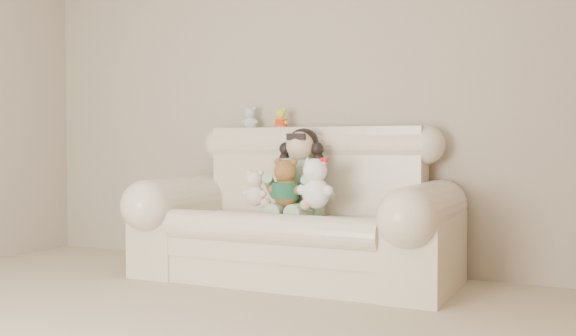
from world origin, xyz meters
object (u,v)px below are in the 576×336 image
Objects in this scene: seated_child at (301,171)px; cream_teddy at (255,185)px; brown_teddy at (286,178)px; sofa at (294,203)px; white_cat at (316,178)px.

seated_child is 0.33m from cream_teddy.
brown_teddy reaches higher than cream_teddy.
seated_child is at bearing 83.50° from sofa.
sofa reaches higher than cream_teddy.
sofa is 5.47× the size of white_cat.
seated_child is 2.17× the size of cream_teddy.
brown_teddy is (-0.02, -0.19, -0.04)m from seated_child.
brown_teddy is 1.33× the size of cream_teddy.
white_cat is at bearing -45.62° from seated_child.
seated_child is (0.01, 0.08, 0.21)m from sofa.
cream_teddy is (-0.21, -0.04, -0.05)m from brown_teddy.
seated_child reaches higher than white_cat.
sofa is 5.66× the size of brown_teddy.
sofa is at bearing 57.58° from cream_teddy.
sofa is 0.22m from seated_child.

